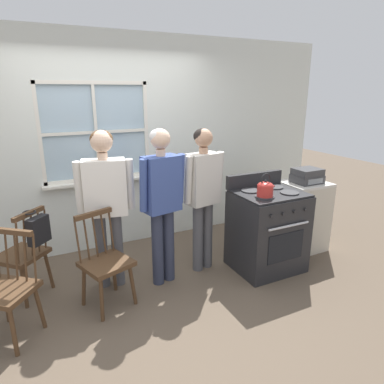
% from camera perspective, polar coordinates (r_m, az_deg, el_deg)
% --- Properties ---
extents(ground_plane, '(16.00, 16.00, 0.00)m').
position_cam_1_polar(ground_plane, '(3.68, -6.60, -16.69)').
color(ground_plane, brown).
extents(wall_back, '(6.40, 0.16, 2.70)m').
position_cam_1_polar(wall_back, '(4.48, -13.19, 7.50)').
color(wall_back, silver).
rests_on(wall_back, ground_plane).
extents(chair_by_window, '(0.58, 0.58, 0.92)m').
position_cam_1_polar(chair_by_window, '(3.84, -26.36, -9.49)').
color(chair_by_window, '#4C331E').
rests_on(chair_by_window, ground_plane).
extents(chair_near_wall, '(0.58, 0.58, 0.92)m').
position_cam_1_polar(chair_near_wall, '(3.29, -28.43, -14.24)').
color(chair_near_wall, '#4C331E').
rests_on(chair_near_wall, ground_plane).
extents(chair_center_cluster, '(0.53, 0.52, 0.92)m').
position_cam_1_polar(chair_center_cluster, '(3.41, -14.25, -11.44)').
color(chair_center_cluster, '#4C331E').
rests_on(chair_center_cluster, ground_plane).
extents(person_elderly_left, '(0.58, 0.29, 1.65)m').
position_cam_1_polar(person_elderly_left, '(3.52, -14.23, -0.39)').
color(person_elderly_left, '#4C4C51').
rests_on(person_elderly_left, ground_plane).
extents(person_teen_center, '(0.53, 0.28, 1.66)m').
position_cam_1_polar(person_teen_center, '(3.50, -5.06, -0.32)').
color(person_teen_center, '#2D3347').
rests_on(person_teen_center, ground_plane).
extents(person_adult_right, '(0.52, 0.28, 1.63)m').
position_cam_1_polar(person_adult_right, '(3.77, 1.87, 0.67)').
color(person_adult_right, '#4C4C51').
rests_on(person_adult_right, ground_plane).
extents(stove, '(0.75, 0.68, 1.08)m').
position_cam_1_polar(stove, '(4.04, 12.39, -6.17)').
color(stove, '#232326').
rests_on(stove, ground_plane).
extents(kettle, '(0.21, 0.17, 0.25)m').
position_cam_1_polar(kettle, '(3.67, 12.11, 0.59)').
color(kettle, red).
rests_on(kettle, stove).
extents(potted_plant, '(0.11, 0.11, 0.20)m').
position_cam_1_polar(potted_plant, '(4.40, -17.21, 2.33)').
color(potted_plant, '#935B3D').
rests_on(potted_plant, wall_back).
extents(handbag, '(0.25, 0.25, 0.31)m').
position_cam_1_polar(handbag, '(3.56, -24.27, -5.72)').
color(handbag, black).
rests_on(handbag, chair_by_window).
extents(side_counter, '(0.55, 0.50, 0.90)m').
position_cam_1_polar(side_counter, '(4.67, 17.86, -3.79)').
color(side_counter, beige).
rests_on(side_counter, ground_plane).
extents(stereo, '(0.34, 0.29, 0.18)m').
position_cam_1_polar(stereo, '(4.50, 18.65, 2.56)').
color(stereo, '#38383A').
rests_on(stereo, side_counter).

